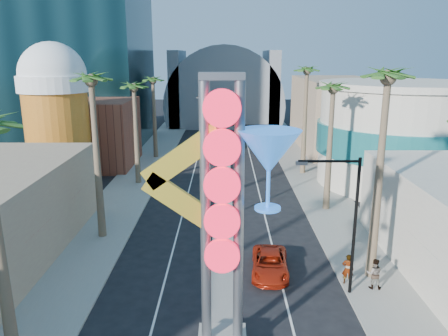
% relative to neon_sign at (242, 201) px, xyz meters
% --- Properties ---
extents(sidewalk_west, '(5.00, 100.00, 0.15)m').
position_rel_neon_sign_xyz_m(sidewalk_west, '(-10.32, 32.04, -7.23)').
color(sidewalk_west, gray).
rests_on(sidewalk_west, ground).
extents(sidewalk_east, '(5.00, 100.00, 0.15)m').
position_rel_neon_sign_xyz_m(sidewalk_east, '(8.68, 32.04, -7.23)').
color(sidewalk_east, gray).
rests_on(sidewalk_east, ground).
extents(median, '(1.60, 84.00, 0.15)m').
position_rel_neon_sign_xyz_m(median, '(-0.82, 35.04, -7.23)').
color(median, gray).
rests_on(median, ground).
extents(brick_filler_west, '(10.00, 10.00, 8.00)m').
position_rel_neon_sign_xyz_m(brick_filler_west, '(-16.82, 35.04, -3.31)').
color(brick_filler_west, brown).
rests_on(brick_filler_west, ground).
extents(filler_east, '(10.00, 20.00, 10.00)m').
position_rel_neon_sign_xyz_m(filler_east, '(15.18, 45.04, -2.31)').
color(filler_east, tan).
rests_on(filler_east, ground).
extents(beer_mug, '(7.00, 7.00, 14.50)m').
position_rel_neon_sign_xyz_m(beer_mug, '(-17.82, 27.04, 0.54)').
color(beer_mug, '#B25A17').
rests_on(beer_mug, ground).
extents(turquoise_building, '(16.60, 16.60, 10.60)m').
position_rel_neon_sign_xyz_m(turquoise_building, '(17.18, 27.04, -2.06)').
color(turquoise_building, beige).
rests_on(turquoise_building, ground).
extents(canopy, '(22.00, 16.00, 22.00)m').
position_rel_neon_sign_xyz_m(canopy, '(-0.82, 69.04, -3.00)').
color(canopy, slate).
rests_on(canopy, ground).
extents(neon_sign, '(6.53, 2.60, 12.55)m').
position_rel_neon_sign_xyz_m(neon_sign, '(0.00, 0.00, 0.00)').
color(neon_sign, gray).
rests_on(neon_sign, ground).
extents(streetlight_0, '(3.79, 0.25, 8.00)m').
position_rel_neon_sign_xyz_m(streetlight_0, '(-0.27, 17.04, -2.43)').
color(streetlight_0, black).
rests_on(streetlight_0, ground).
extents(streetlight_1, '(3.79, 0.25, 8.00)m').
position_rel_neon_sign_xyz_m(streetlight_1, '(-1.36, 41.04, -2.43)').
color(streetlight_1, black).
rests_on(streetlight_1, ground).
extents(streetlight_2, '(3.45, 0.25, 8.00)m').
position_rel_neon_sign_xyz_m(streetlight_2, '(5.91, 5.04, -2.47)').
color(streetlight_2, black).
rests_on(streetlight_2, ground).
extents(palm_1, '(2.40, 2.40, 12.70)m').
position_rel_neon_sign_xyz_m(palm_1, '(-9.82, 13.04, 3.52)').
color(palm_1, brown).
rests_on(palm_1, ground).
extents(palm_2, '(2.40, 2.40, 11.20)m').
position_rel_neon_sign_xyz_m(palm_2, '(-9.82, 27.04, 2.17)').
color(palm_2, brown).
rests_on(palm_2, ground).
extents(palm_3, '(2.40, 2.40, 11.20)m').
position_rel_neon_sign_xyz_m(palm_3, '(-9.82, 39.04, 2.17)').
color(palm_3, brown).
rests_on(palm_3, ground).
extents(palm_5, '(2.40, 2.40, 13.20)m').
position_rel_neon_sign_xyz_m(palm_5, '(8.18, 7.04, 3.96)').
color(palm_5, brown).
rests_on(palm_5, ground).
extents(palm_6, '(2.40, 2.40, 11.70)m').
position_rel_neon_sign_xyz_m(palm_6, '(8.18, 19.04, 2.62)').
color(palm_6, brown).
rests_on(palm_6, ground).
extents(palm_7, '(2.40, 2.40, 12.70)m').
position_rel_neon_sign_xyz_m(palm_7, '(8.18, 31.04, 3.52)').
color(palm_7, brown).
rests_on(palm_7, ground).
extents(red_pickup, '(2.57, 4.93, 1.33)m').
position_rel_neon_sign_xyz_m(red_pickup, '(2.10, 7.51, -6.64)').
color(red_pickup, '#B1230D').
rests_on(red_pickup, ground).
extents(pedestrian_a, '(0.79, 0.65, 1.86)m').
position_rel_neon_sign_xyz_m(pedestrian_a, '(6.48, 6.00, -6.23)').
color(pedestrian_a, gray).
rests_on(pedestrian_a, sidewalk_east).
extents(pedestrian_b, '(1.00, 0.85, 1.82)m').
position_rel_neon_sign_xyz_m(pedestrian_b, '(7.86, 5.51, -6.25)').
color(pedestrian_b, gray).
rests_on(pedestrian_b, sidewalk_east).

